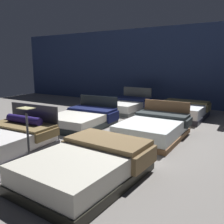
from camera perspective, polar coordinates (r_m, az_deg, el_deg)
The scene contains 9 objects.
ground_plane at distance 6.92m, azimuth 0.11°, elevation -4.69°, with size 18.00×18.00×0.02m, color gray.
showroom_back_wall at distance 11.18m, azimuth 13.87°, elevation 10.30°, with size 18.00×0.06×3.50m, color navy.
bed_0 at distance 5.71m, azimuth -24.71°, elevation -6.46°, with size 1.72×2.19×0.93m.
bed_1 at distance 4.13m, azimuth -5.80°, elevation -12.36°, with size 1.64×2.20×0.56m.
bed_2 at distance 7.52m, azimuth -7.00°, elevation -1.65°, with size 1.69×2.16×0.83m.
bed_3 at distance 6.41m, azimuth 9.82°, elevation -3.82°, with size 1.54×2.13×0.85m.
bed_4 at distance 9.88m, azimuth 3.42°, elevation 1.57°, with size 1.55×2.12×0.87m.
bed_5 at distance 8.95m, azimuth 16.11°, elevation 0.27°, with size 1.66×1.95×0.54m.
price_sign at distance 4.68m, azimuth -19.08°, elevation -7.45°, with size 0.28×0.24×1.14m.
Camera 1 is at (3.50, -5.65, 1.91)m, focal length 38.76 mm.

